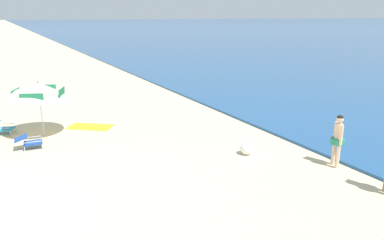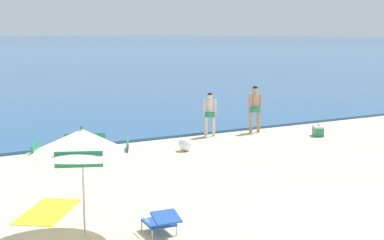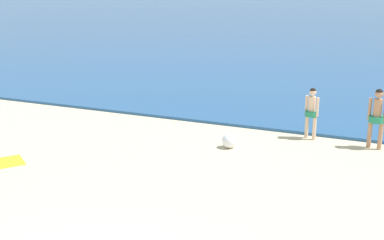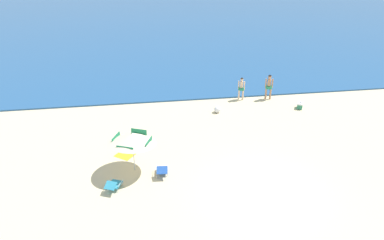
% 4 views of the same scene
% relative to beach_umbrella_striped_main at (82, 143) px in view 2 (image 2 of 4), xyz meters
% --- Properties ---
extents(beach_umbrella_striped_main, '(3.19, 3.20, 2.20)m').
position_rel_beach_umbrella_striped_main_xyz_m(beach_umbrella_striped_main, '(0.00, 0.00, 0.00)').
color(beach_umbrella_striped_main, silver).
rests_on(beach_umbrella_striped_main, ground).
extents(lounge_chair_beside_umbrella, '(0.62, 0.91, 0.50)m').
position_rel_beach_umbrella_striped_main_xyz_m(lounge_chair_beside_umbrella, '(1.30, -0.62, -1.52)').
color(lounge_chair_beside_umbrella, '#1E4799').
rests_on(lounge_chair_beside_umbrella, ground).
extents(person_standing_near_shore, '(0.45, 0.40, 1.63)m').
position_rel_beach_umbrella_striped_main_xyz_m(person_standing_near_shore, '(7.37, 7.49, -0.86)').
color(person_standing_near_shore, beige).
rests_on(person_standing_near_shore, ground).
extents(person_standing_beside, '(0.52, 0.44, 1.80)m').
position_rel_beach_umbrella_striped_main_xyz_m(person_standing_beside, '(9.28, 7.29, -0.76)').
color(person_standing_beside, tan).
rests_on(person_standing_beside, ground).
extents(cooler_box, '(0.54, 0.60, 0.43)m').
position_rel_beach_umbrella_striped_main_xyz_m(cooler_box, '(10.89, 5.52, -1.59)').
color(cooler_box, '#2D7F5B').
rests_on(cooler_box, ground).
extents(beach_ball, '(0.44, 0.44, 0.44)m').
position_rel_beach_umbrella_striped_main_xyz_m(beach_ball, '(5.32, 5.69, -1.58)').
color(beach_ball, white).
rests_on(beach_ball, ground).
extents(beach_towel, '(1.80, 1.98, 0.01)m').
position_rel_beach_umbrella_striped_main_xyz_m(beach_towel, '(-0.20, 1.81, -1.79)').
color(beach_towel, gold).
rests_on(beach_towel, ground).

